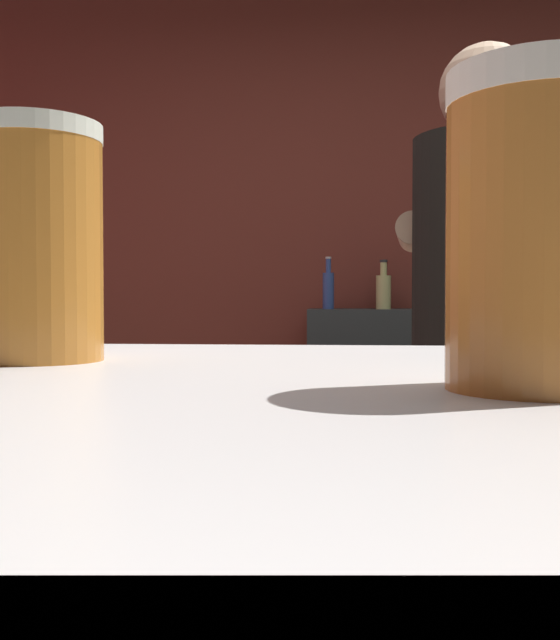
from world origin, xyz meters
TOP-DOWN VIEW (x-y plane):
  - wall_back at (0.00, 2.20)m, footprint 5.20×0.10m
  - prep_counter at (0.35, 0.79)m, footprint 2.10×0.60m
  - back_shelf at (0.15, 1.92)m, footprint 0.86×0.36m
  - bartender at (0.21, 0.34)m, footprint 0.45×0.53m
  - mixing_bowl at (-0.25, 0.82)m, footprint 0.20×0.20m
  - chefs_knife at (0.49, 0.74)m, footprint 0.24×0.07m
  - pint_glass_near at (-0.05, -1.07)m, footprint 0.08×0.08m
  - pint_glass_far at (-0.32, -0.95)m, footprint 0.08×0.08m
  - bottle_soy at (0.07, 2.02)m, footprint 0.07×0.07m
  - bottle_vinegar at (0.06, 1.82)m, footprint 0.07×0.07m
  - bottle_hot_sauce at (-0.18, 1.83)m, footprint 0.05×0.05m

SIDE VIEW (x-z plane):
  - prep_counter at x=0.35m, z-range 0.00..0.89m
  - back_shelf at x=0.15m, z-range 0.00..1.05m
  - chefs_knife at x=0.49m, z-range 0.89..0.90m
  - mixing_bowl at x=-0.25m, z-range 0.89..0.95m
  - bartender at x=0.21m, z-range 0.14..1.83m
  - pint_glass_near at x=-0.05m, z-range 1.06..1.19m
  - pint_glass_far at x=-0.32m, z-range 1.06..1.21m
  - bottle_vinegar at x=0.06m, z-range 1.03..1.25m
  - bottle_soy at x=0.07m, z-range 1.03..1.25m
  - bottle_hot_sauce at x=-0.18m, z-range 1.03..1.26m
  - wall_back at x=0.00m, z-range 0.00..2.70m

